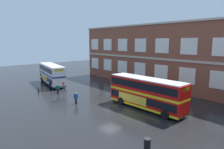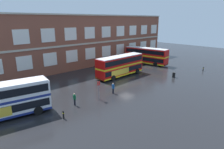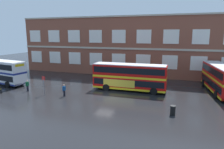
# 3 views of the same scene
# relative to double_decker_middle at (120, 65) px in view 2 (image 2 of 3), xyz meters

# --- Properties ---
(ground_plane) EXTENTS (120.00, 120.00, 0.00)m
(ground_plane) POSITION_rel_double_decker_middle_xyz_m (-2.53, -1.97, -2.15)
(ground_plane) COLOR black
(brick_terminal_building) EXTENTS (55.21, 8.19, 12.09)m
(brick_terminal_building) POSITION_rel_double_decker_middle_xyz_m (0.22, 14.01, 3.75)
(brick_terminal_building) COLOR brown
(brick_terminal_building) RESTS_ON ground
(double_decker_middle) EXTENTS (11.05, 3.03, 4.07)m
(double_decker_middle) POSITION_rel_double_decker_middle_xyz_m (0.00, 0.00, 0.00)
(double_decker_middle) COLOR red
(double_decker_middle) RESTS_ON ground
(double_decker_far) EXTENTS (4.07, 11.25, 4.07)m
(double_decker_far) POSITION_rel_double_decker_middle_xyz_m (12.82, 3.25, 0.00)
(double_decker_far) COLOR red
(double_decker_far) RESTS_ON ground
(waiting_passenger) EXTENTS (0.32, 0.64, 1.70)m
(waiting_passenger) POSITION_rel_double_decker_middle_xyz_m (-7.75, -5.95, -1.22)
(waiting_passenger) COLOR black
(waiting_passenger) RESTS_ON ground
(second_passenger) EXTENTS (0.27, 0.64, 1.70)m
(second_passenger) POSITION_rel_double_decker_middle_xyz_m (-14.37, -5.49, -1.22)
(second_passenger) COLOR black
(second_passenger) RESTS_ON ground
(bus_stand_flag) EXTENTS (0.44, 0.10, 2.70)m
(bus_stand_flag) POSITION_rel_double_decker_middle_xyz_m (-10.83, -6.23, -0.51)
(bus_stand_flag) COLOR slate
(bus_stand_flag) RESTS_ON ground
(station_litter_bin) EXTENTS (0.60, 0.60, 1.03)m
(station_litter_bin) POSITION_rel_double_decker_middle_xyz_m (6.81, -7.99, -1.63)
(station_litter_bin) COLOR black
(station_litter_bin) RESTS_ON ground
(safety_bollard_west) EXTENTS (0.19, 0.19, 0.95)m
(safety_bollard_west) POSITION_rel_double_decker_middle_xyz_m (-17.30, -7.66, -1.66)
(safety_bollard_west) COLOR black
(safety_bollard_west) RESTS_ON ground
(safety_bollard_east) EXTENTS (0.19, 0.19, 0.95)m
(safety_bollard_east) POSITION_rel_double_decker_middle_xyz_m (15.76, -10.05, -1.66)
(safety_bollard_east) COLOR black
(safety_bollard_east) RESTS_ON ground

